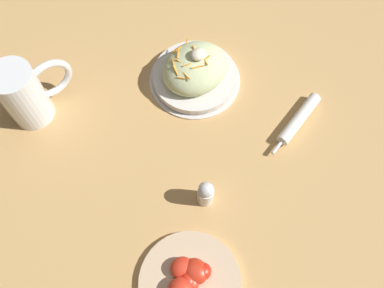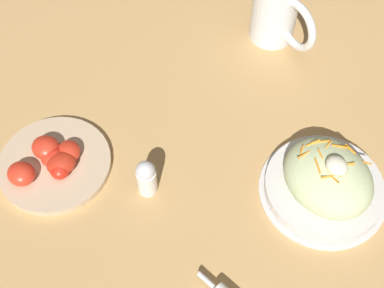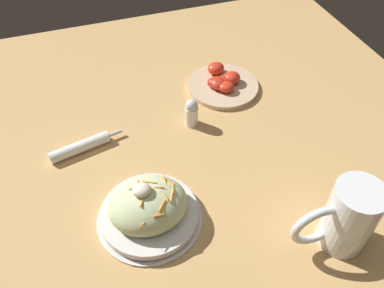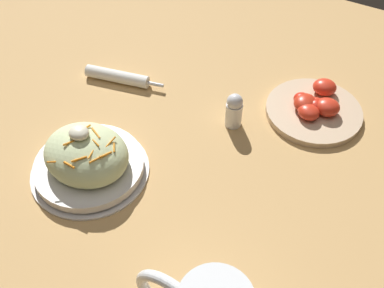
# 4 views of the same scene
# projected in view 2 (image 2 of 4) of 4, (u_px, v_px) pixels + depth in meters

# --- Properties ---
(ground_plane) EXTENTS (1.43, 1.43, 0.00)m
(ground_plane) POSITION_uv_depth(u_px,v_px,m) (236.00, 178.00, 0.92)
(ground_plane) COLOR tan
(salad_plate) EXTENTS (0.22, 0.22, 0.11)m
(salad_plate) POSITION_uv_depth(u_px,v_px,m) (326.00, 181.00, 0.88)
(salad_plate) COLOR silver
(salad_plate) RESTS_ON ground_plane
(beer_mug) EXTENTS (0.16, 0.09, 0.15)m
(beer_mug) POSITION_uv_depth(u_px,v_px,m) (276.00, 10.00, 1.06)
(beer_mug) COLOR white
(beer_mug) RESTS_ON ground_plane
(tomato_plate) EXTENTS (0.20, 0.20, 0.04)m
(tomato_plate) POSITION_uv_depth(u_px,v_px,m) (53.00, 162.00, 0.92)
(tomato_plate) COLOR #D1B28E
(tomato_plate) RESTS_ON ground_plane
(salt_shaker) EXTENTS (0.03, 0.03, 0.08)m
(salt_shaker) POSITION_uv_depth(u_px,v_px,m) (146.00, 177.00, 0.88)
(salt_shaker) COLOR white
(salt_shaker) RESTS_ON ground_plane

